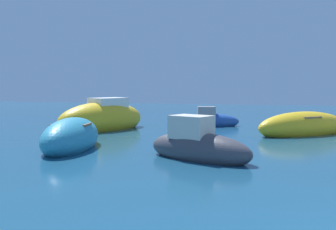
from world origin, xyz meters
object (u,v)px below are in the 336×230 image
moored_boat_5 (198,146)px  moored_boat_8 (303,126)px  moored_boat_1 (210,120)px  moored_boat_4 (103,119)px  moored_boat_3 (71,138)px

moored_boat_5 → moored_boat_8: bearing=84.7°
moored_boat_5 → moored_boat_8: size_ratio=0.77×
moored_boat_1 → moored_boat_5: (1.02, -9.31, 0.08)m
moored_boat_4 → moored_boat_5: 8.64m
moored_boat_3 → moored_boat_5: (4.67, -0.63, -0.01)m
moored_boat_1 → moored_boat_3: moored_boat_3 is taller
moored_boat_3 → moored_boat_5: size_ratio=1.10×
moored_boat_3 → moored_boat_8: bearing=-62.9°
moored_boat_3 → moored_boat_4: moored_boat_4 is taller
moored_boat_4 → moored_boat_5: moored_boat_4 is taller
moored_boat_3 → moored_boat_8: size_ratio=0.84×
moored_boat_3 → moored_boat_5: bearing=-107.4°
moored_boat_8 → moored_boat_1: bearing=113.2°
moored_boat_1 → moored_boat_4: moored_boat_4 is taller
moored_boat_4 → moored_boat_8: 9.73m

